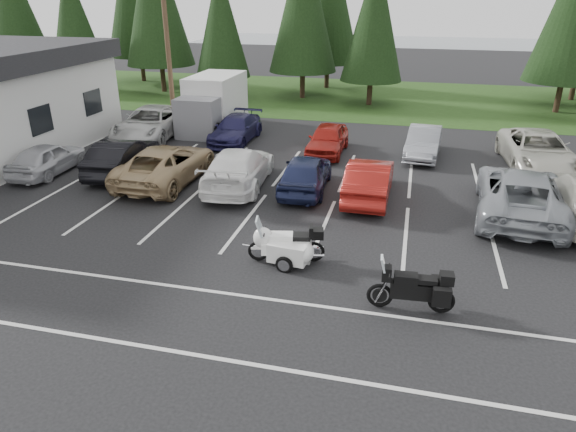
# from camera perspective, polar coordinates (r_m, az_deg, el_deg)

# --- Properties ---
(ground) EXTENTS (120.00, 120.00, 0.00)m
(ground) POSITION_cam_1_polar(r_m,az_deg,el_deg) (16.31, 1.53, -2.74)
(ground) COLOR black
(ground) RESTS_ON ground
(grass_strip) EXTENTS (80.00, 16.00, 0.01)m
(grass_strip) POSITION_cam_1_polar(r_m,az_deg,el_deg) (39.06, 9.32, 12.82)
(grass_strip) COLOR #1F3A12
(grass_strip) RESTS_ON ground
(lake_water) EXTENTS (70.00, 50.00, 0.02)m
(lake_water) POSITION_cam_1_polar(r_m,az_deg,el_deg) (69.64, 15.20, 17.09)
(lake_water) COLOR slate
(lake_water) RESTS_ON ground
(utility_pole) EXTENTS (1.60, 0.26, 9.00)m
(utility_pole) POSITION_cam_1_polar(r_m,az_deg,el_deg) (29.44, -13.25, 18.22)
(utility_pole) COLOR #473321
(utility_pole) RESTS_ON ground
(box_truck) EXTENTS (2.40, 5.60, 2.90)m
(box_truck) POSITION_cam_1_polar(r_m,az_deg,el_deg) (29.53, -8.66, 12.19)
(box_truck) COLOR silver
(box_truck) RESTS_ON ground
(stall_markings) EXTENTS (32.00, 16.00, 0.01)m
(stall_markings) POSITION_cam_1_polar(r_m,az_deg,el_deg) (18.08, 2.89, 0.03)
(stall_markings) COLOR silver
(stall_markings) RESTS_ON ground
(conifer_0) EXTENTS (4.58, 4.58, 10.66)m
(conifer_0) POSITION_cam_1_polar(r_m,az_deg,el_deg) (48.13, -28.22, 20.02)
(conifer_0) COLOR #332316
(conifer_0) RESTS_ON ground
(conifer_1) EXTENTS (3.96, 3.96, 9.22)m
(conifer_1) POSITION_cam_1_polar(r_m,az_deg,el_deg) (43.46, -22.81, 19.65)
(conifer_1) COLOR #332316
(conifer_1) RESTS_ON ground
(conifer_3) EXTENTS (3.87, 3.87, 9.02)m
(conifer_3) POSITION_cam_1_polar(r_m,az_deg,el_deg) (38.20, -7.48, 20.65)
(conifer_3) COLOR #332316
(conifer_3) RESTS_ON ground
(conifer_4) EXTENTS (4.80, 4.80, 11.17)m
(conifer_4) POSITION_cam_1_polar(r_m,az_deg,el_deg) (38.02, 1.71, 22.72)
(conifer_4) COLOR #332316
(conifer_4) RESTS_ON ground
(conifer_5) EXTENTS (4.14, 4.14, 9.63)m
(conifer_5) POSITION_cam_1_polar(r_m,az_deg,el_deg) (36.02, 9.57, 20.92)
(conifer_5) COLOR #332316
(conifer_5) RESTS_ON ground
(car_near_0) EXTENTS (1.75, 4.05, 1.36)m
(car_near_0) POSITION_cam_1_polar(r_m,az_deg,el_deg) (24.36, -25.18, 5.81)
(car_near_0) COLOR #BBBBC0
(car_near_0) RESTS_ON ground
(car_near_1) EXTENTS (2.06, 4.72, 1.51)m
(car_near_1) POSITION_cam_1_polar(r_m,az_deg,el_deg) (23.20, -17.94, 6.31)
(car_near_1) COLOR black
(car_near_1) RESTS_ON ground
(car_near_2) EXTENTS (2.61, 5.55, 1.53)m
(car_near_2) POSITION_cam_1_polar(r_m,az_deg,el_deg) (21.65, -13.38, 5.65)
(car_near_2) COLOR tan
(car_near_2) RESTS_ON ground
(car_near_3) EXTENTS (2.65, 5.52, 1.55)m
(car_near_3) POSITION_cam_1_polar(r_m,az_deg,el_deg) (20.67, -5.52, 5.36)
(car_near_3) COLOR white
(car_near_3) RESTS_ON ground
(car_near_4) EXTENTS (1.92, 4.38, 1.47)m
(car_near_4) POSITION_cam_1_polar(r_m,az_deg,el_deg) (20.13, 1.95, 4.82)
(car_near_4) COLOR #1C2246
(car_near_4) RESTS_ON ground
(car_near_5) EXTENTS (1.60, 4.54, 1.49)m
(car_near_5) POSITION_cam_1_polar(r_m,az_deg,el_deg) (19.61, 9.03, 4.04)
(car_near_5) COLOR maroon
(car_near_5) RESTS_ON ground
(car_near_6) EXTENTS (3.33, 6.25, 1.67)m
(car_near_6) POSITION_cam_1_polar(r_m,az_deg,el_deg) (19.52, 24.40, 2.31)
(car_near_6) COLOR gray
(car_near_6) RESTS_ON ground
(car_far_0) EXTENTS (3.15, 5.98, 1.60)m
(car_far_0) POSITION_cam_1_polar(r_m,az_deg,el_deg) (28.60, -15.02, 9.94)
(car_far_0) COLOR #BBBCB9
(car_far_0) RESTS_ON ground
(car_far_1) EXTENTS (1.88, 4.59, 1.33)m
(car_far_1) POSITION_cam_1_polar(r_m,az_deg,el_deg) (27.11, -5.83, 9.59)
(car_far_1) COLOR #1D1B45
(car_far_1) RESTS_ON ground
(car_far_2) EXTENTS (1.71, 4.13, 1.40)m
(car_far_2) POSITION_cam_1_polar(r_m,az_deg,el_deg) (25.02, 4.42, 8.51)
(car_far_2) COLOR maroon
(car_far_2) RESTS_ON ground
(car_far_3) EXTENTS (1.78, 4.28, 1.38)m
(car_far_3) POSITION_cam_1_polar(r_m,az_deg,el_deg) (25.27, 14.84, 7.92)
(car_far_3) COLOR gray
(car_far_3) RESTS_ON ground
(car_far_4) EXTENTS (2.98, 5.87, 1.59)m
(car_far_4) POSITION_cam_1_polar(r_m,az_deg,el_deg) (25.27, 26.00, 6.53)
(car_far_4) COLOR beige
(car_far_4) RESTS_ON ground
(touring_motorcycle) EXTENTS (2.58, 1.26, 1.37)m
(touring_motorcycle) POSITION_cam_1_polar(r_m,az_deg,el_deg) (14.81, -0.20, -2.67)
(touring_motorcycle) COLOR white
(touring_motorcycle) RESTS_ON ground
(cargo_trailer) EXTENTS (1.70, 1.07, 0.75)m
(cargo_trailer) POSITION_cam_1_polar(r_m,az_deg,el_deg) (14.73, 0.13, -4.19)
(cargo_trailer) COLOR white
(cargo_trailer) RESTS_ON ground
(adventure_motorcycle) EXTENTS (2.41, 0.97, 1.44)m
(adventure_motorcycle) POSITION_cam_1_polar(r_m,az_deg,el_deg) (12.96, 13.59, -7.42)
(adventure_motorcycle) COLOR black
(adventure_motorcycle) RESTS_ON ground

